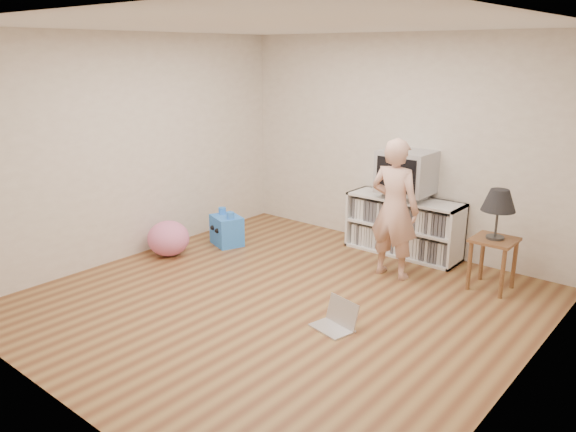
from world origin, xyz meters
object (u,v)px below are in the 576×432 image
(media_unit, at_px, (404,226))
(dvd_deck, at_px, (405,195))
(side_table, at_px, (493,251))
(plush_blue, at_px, (227,230))
(table_lamp, at_px, (499,201))
(laptop, at_px, (337,320))
(plush_pink, at_px, (168,238))
(person, at_px, (394,209))
(crt_tv, at_px, (407,172))

(media_unit, relative_size, dvd_deck, 3.11)
(side_table, relative_size, plush_blue, 1.14)
(table_lamp, distance_m, laptop, 2.07)
(side_table, height_order, plush_pink, side_table)
(plush_blue, bearing_deg, side_table, 34.32)
(laptop, bearing_deg, table_lamp, 79.48)
(laptop, height_order, plush_blue, plush_blue)
(person, bearing_deg, plush_pink, 25.12)
(plush_pink, bearing_deg, table_lamp, 24.01)
(plush_blue, bearing_deg, laptop, -1.49)
(media_unit, bearing_deg, plush_blue, -148.28)
(person, distance_m, laptop, 1.56)
(media_unit, xyz_separation_m, person, (0.25, -0.73, 0.41))
(side_table, bearing_deg, person, -160.36)
(person, height_order, plush_blue, person)
(media_unit, height_order, plush_pink, media_unit)
(side_table, distance_m, table_lamp, 0.53)
(dvd_deck, bearing_deg, plush_blue, -148.62)
(crt_tv, bearing_deg, plush_pink, -138.95)
(side_table, height_order, person, person)
(media_unit, height_order, side_table, media_unit)
(plush_blue, height_order, plush_pink, plush_blue)
(plush_pink, bearing_deg, dvd_deck, 41.10)
(media_unit, relative_size, plush_pink, 2.80)
(media_unit, distance_m, dvd_deck, 0.39)
(side_table, distance_m, laptop, 1.91)
(crt_tv, xyz_separation_m, plush_blue, (-1.89, -1.15, -0.82))
(dvd_deck, distance_m, plush_blue, 2.27)
(side_table, bearing_deg, table_lamp, 180.00)
(dvd_deck, xyz_separation_m, plush_blue, (-1.89, -1.15, -0.54))
(laptop, bearing_deg, plush_pink, -172.38)
(side_table, xyz_separation_m, laptop, (-0.73, -1.73, -0.35))
(plush_blue, relative_size, plush_pink, 0.96)
(table_lamp, distance_m, plush_pink, 3.76)
(crt_tv, distance_m, person, 0.80)
(crt_tv, height_order, plush_pink, crt_tv)
(laptop, relative_size, plush_blue, 0.87)
(dvd_deck, height_order, side_table, dvd_deck)
(dvd_deck, distance_m, side_table, 1.32)
(laptop, bearing_deg, side_table, 79.48)
(laptop, distance_m, plush_pink, 2.65)
(laptop, bearing_deg, crt_tv, 115.72)
(media_unit, height_order, dvd_deck, dvd_deck)
(side_table, relative_size, person, 0.36)
(table_lamp, relative_size, plush_blue, 1.07)
(dvd_deck, xyz_separation_m, plush_pink, (-2.15, -1.87, -0.52))
(person, relative_size, plush_blue, 3.18)
(crt_tv, relative_size, table_lamp, 1.17)
(side_table, xyz_separation_m, table_lamp, (-0.00, 0.00, 0.53))
(side_table, distance_m, plush_pink, 3.70)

